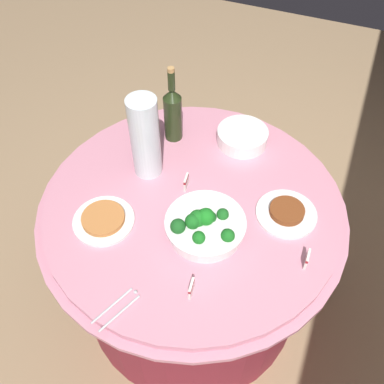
{
  "coord_description": "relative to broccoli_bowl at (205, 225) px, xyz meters",
  "views": [
    {
      "loc": [
        0.92,
        0.37,
        1.97
      ],
      "look_at": [
        0.0,
        0.0,
        0.79
      ],
      "focal_mm": 39.79,
      "sensor_mm": 36.0,
      "label": 1
    }
  ],
  "objects": [
    {
      "name": "buffet_table",
      "position": [
        -0.12,
        -0.09,
        -0.41
      ],
      "size": [
        1.16,
        1.16,
        0.74
      ],
      "color": "maroon",
      "rests_on": "ground_plane"
    },
    {
      "name": "plate_stack",
      "position": [
        -0.49,
        -0.02,
        -0.01
      ],
      "size": [
        0.21,
        0.21,
        0.06
      ],
      "color": "white",
      "rests_on": "buffet_table"
    },
    {
      "name": "food_plate_stir_fry",
      "position": [
        -0.18,
        0.25,
        -0.03
      ],
      "size": [
        0.22,
        0.22,
        0.03
      ],
      "color": "white",
      "rests_on": "buffet_table"
    },
    {
      "name": "label_placard_rear",
      "position": [
        -0.17,
        -0.14,
        -0.01
      ],
      "size": [
        0.05,
        0.02,
        0.05
      ],
      "color": "white",
      "rests_on": "buffet_table"
    },
    {
      "name": "food_plate_peanuts",
      "position": [
        0.09,
        -0.35,
        -0.03
      ],
      "size": [
        0.22,
        0.22,
        0.03
      ],
      "color": "white",
      "rests_on": "buffet_table"
    },
    {
      "name": "decorative_fruit_vase",
      "position": [
        -0.2,
        -0.31,
        0.11
      ],
      "size": [
        0.11,
        0.11,
        0.34
      ],
      "color": "silver",
      "rests_on": "buffet_table"
    },
    {
      "name": "broccoli_bowl",
      "position": [
        0.0,
        0.0,
        0.0
      ],
      "size": [
        0.28,
        0.28,
        0.11
      ],
      "color": "white",
      "rests_on": "buffet_table"
    },
    {
      "name": "serving_tongs",
      "position": [
        0.36,
        -0.14,
        -0.04
      ],
      "size": [
        0.16,
        0.1,
        0.01
      ],
      "color": "silver",
      "rests_on": "buffet_table"
    },
    {
      "name": "wine_bottle",
      "position": [
        -0.41,
        -0.3,
        0.09
      ],
      "size": [
        0.07,
        0.07,
        0.34
      ],
      "color": "#212E14",
      "rests_on": "buffet_table"
    },
    {
      "name": "ground_plane",
      "position": [
        -0.12,
        -0.09,
        -0.78
      ],
      "size": [
        6.0,
        6.0,
        0.0
      ],
      "primitive_type": "plane",
      "color": "#9E7F5B"
    },
    {
      "name": "label_placard_front",
      "position": [
        0.23,
        0.05,
        -0.01
      ],
      "size": [
        0.05,
        0.01,
        0.05
      ],
      "color": "white",
      "rests_on": "buffet_table"
    },
    {
      "name": "label_placard_mid",
      "position": [
        -0.01,
        0.35,
        -0.01
      ],
      "size": [
        0.05,
        0.01,
        0.05
      ],
      "color": "white",
      "rests_on": "buffet_table"
    }
  ]
}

